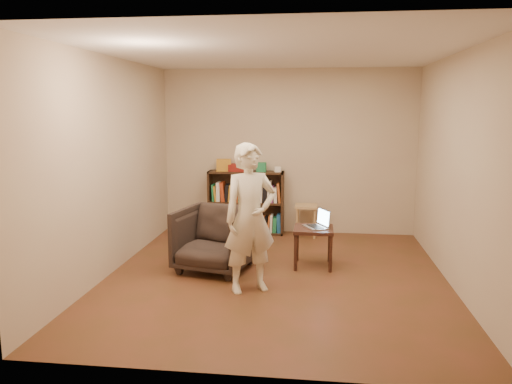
# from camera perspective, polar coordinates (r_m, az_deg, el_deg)

# --- Properties ---
(floor) EXTENTS (4.50, 4.50, 0.00)m
(floor) POSITION_cam_1_polar(r_m,az_deg,el_deg) (6.03, 2.25, -9.67)
(floor) COLOR #4E3519
(floor) RESTS_ON ground
(ceiling) EXTENTS (4.50, 4.50, 0.00)m
(ceiling) POSITION_cam_1_polar(r_m,az_deg,el_deg) (5.73, 2.43, 15.70)
(ceiling) COLOR white
(ceiling) RESTS_ON wall_back
(wall_back) EXTENTS (4.00, 0.00, 4.00)m
(wall_back) POSITION_cam_1_polar(r_m,az_deg,el_deg) (7.97, 3.69, 4.60)
(wall_back) COLOR beige
(wall_back) RESTS_ON floor
(wall_left) EXTENTS (0.00, 4.50, 4.50)m
(wall_left) POSITION_cam_1_polar(r_m,az_deg,el_deg) (6.23, -16.34, 2.85)
(wall_left) COLOR beige
(wall_left) RESTS_ON floor
(wall_right) EXTENTS (0.00, 4.50, 4.50)m
(wall_right) POSITION_cam_1_polar(r_m,az_deg,el_deg) (5.92, 22.02, 2.21)
(wall_right) COLOR beige
(wall_right) RESTS_ON floor
(bookshelf) EXTENTS (1.20, 0.30, 1.00)m
(bookshelf) POSITION_cam_1_polar(r_m,az_deg,el_deg) (8.00, -1.13, -1.59)
(bookshelf) COLOR black
(bookshelf) RESTS_ON floor
(box_yellow) EXTENTS (0.25, 0.20, 0.19)m
(box_yellow) POSITION_cam_1_polar(r_m,az_deg,el_deg) (7.95, -3.70, 3.09)
(box_yellow) COLOR #C48422
(box_yellow) RESTS_ON bookshelf
(red_cloth) EXTENTS (0.35, 0.28, 0.11)m
(red_cloth) POSITION_cam_1_polar(r_m,az_deg,el_deg) (7.92, -1.81, 2.79)
(red_cloth) COLOR maroon
(red_cloth) RESTS_ON bookshelf
(box_green) EXTENTS (0.14, 0.14, 0.14)m
(box_green) POSITION_cam_1_polar(r_m,az_deg,el_deg) (7.84, 0.62, 2.85)
(box_green) COLOR #207946
(box_green) RESTS_ON bookshelf
(box_white) EXTENTS (0.12, 0.12, 0.08)m
(box_white) POSITION_cam_1_polar(r_m,az_deg,el_deg) (7.84, 2.46, 2.61)
(box_white) COLOR white
(box_white) RESTS_ON bookshelf
(stool) EXTENTS (0.34, 0.34, 0.50)m
(stool) POSITION_cam_1_polar(r_m,az_deg,el_deg) (7.82, 5.75, -2.19)
(stool) COLOR #A88251
(stool) RESTS_ON floor
(armchair) EXTENTS (1.02, 1.03, 0.79)m
(armchair) POSITION_cam_1_polar(r_m,az_deg,el_deg) (6.19, -4.75, -5.38)
(armchair) COLOR black
(armchair) RESTS_ON floor
(side_table) EXTENTS (0.49, 0.49, 0.50)m
(side_table) POSITION_cam_1_polar(r_m,az_deg,el_deg) (6.35, 6.58, -4.82)
(side_table) COLOR black
(side_table) RESTS_ON floor
(laptop) EXTENTS (0.36, 0.39, 0.24)m
(laptop) POSITION_cam_1_polar(r_m,az_deg,el_deg) (6.34, 7.17, -3.54)
(laptop) COLOR #BAB9BF
(laptop) RESTS_ON side_table
(person) EXTENTS (0.71, 0.63, 1.62)m
(person) POSITION_cam_1_polar(r_m,az_deg,el_deg) (5.39, -0.66, -3.02)
(person) COLOR beige
(person) RESTS_ON floor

